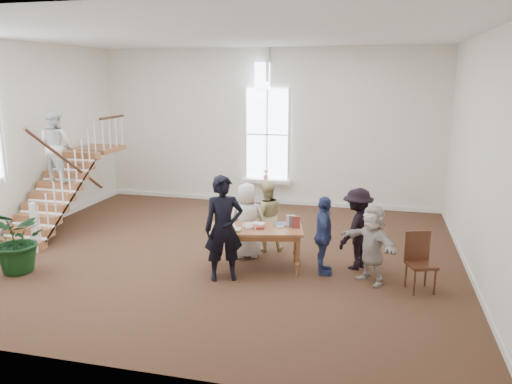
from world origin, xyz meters
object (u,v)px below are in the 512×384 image
(floor_plant, at_px, (18,240))
(library_table, at_px, (256,232))
(person_yellow, at_px, (266,216))
(elderly_woman, at_px, (247,220))
(woman_cluster_b, at_px, (357,229))
(police_officer, at_px, (224,229))
(side_chair, at_px, (419,258))
(woman_cluster_c, at_px, (372,244))
(woman_cluster_a, at_px, (324,236))

(floor_plant, bearing_deg, library_table, 16.50)
(library_table, xyz_separation_m, person_yellow, (-0.04, 1.10, 0.02))
(elderly_woman, distance_m, woman_cluster_b, 2.25)
(police_officer, height_order, side_chair, police_officer)
(library_table, xyz_separation_m, police_officer, (-0.44, -0.65, 0.24))
(elderly_woman, bearing_deg, side_chair, 146.47)
(library_table, bearing_deg, woman_cluster_c, -16.84)
(police_officer, height_order, woman_cluster_a, police_officer)
(woman_cluster_a, bearing_deg, library_table, 84.32)
(floor_plant, bearing_deg, elderly_woman, 25.21)
(woman_cluster_a, xyz_separation_m, floor_plant, (-5.65, -1.34, -0.10))
(woman_cluster_a, relative_size, woman_cluster_b, 0.94)
(person_yellow, height_order, side_chair, person_yellow)
(side_chair, bearing_deg, woman_cluster_b, 125.75)
(library_table, relative_size, floor_plant, 1.48)
(police_officer, bearing_deg, library_table, 31.92)
(police_officer, height_order, person_yellow, police_officer)
(elderly_woman, relative_size, side_chair, 1.51)
(woman_cluster_c, bearing_deg, person_yellow, -163.75)
(person_yellow, bearing_deg, floor_plant, 6.70)
(woman_cluster_b, distance_m, woman_cluster_c, 0.72)
(elderly_woman, xyz_separation_m, woman_cluster_b, (2.24, -0.09, 0.02))
(person_yellow, bearing_deg, woman_cluster_c, 128.73)
(woman_cluster_c, height_order, side_chair, woman_cluster_c)
(woman_cluster_b, height_order, side_chair, woman_cluster_b)
(floor_plant, height_order, side_chair, floor_plant)
(side_chair, bearing_deg, woman_cluster_a, 149.68)
(elderly_woman, xyz_separation_m, side_chair, (3.37, -0.85, -0.20))
(police_officer, relative_size, woman_cluster_b, 1.22)
(woman_cluster_c, distance_m, side_chair, 0.84)
(person_yellow, xyz_separation_m, woman_cluster_b, (1.94, -0.59, 0.04))
(police_officer, relative_size, floor_plant, 1.50)
(woman_cluster_b, bearing_deg, person_yellow, -78.75)
(woman_cluster_a, height_order, woman_cluster_c, woman_cluster_a)
(elderly_woman, bearing_deg, police_officer, 66.10)
(woman_cluster_b, relative_size, side_chair, 1.54)
(police_officer, distance_m, side_chair, 3.51)
(police_officer, height_order, woman_cluster_b, police_officer)
(woman_cluster_b, bearing_deg, police_officer, -35.53)
(person_yellow, relative_size, woman_cluster_b, 0.95)
(person_yellow, bearing_deg, elderly_woman, 36.74)
(person_yellow, xyz_separation_m, side_chair, (3.07, -1.35, -0.18))
(police_officer, xyz_separation_m, woman_cluster_a, (1.74, 0.71, -0.22))
(woman_cluster_b, bearing_deg, side_chair, 84.11)
(woman_cluster_b, xyz_separation_m, side_chair, (1.12, -0.76, -0.22))
(person_yellow, relative_size, woman_cluster_a, 1.00)
(person_yellow, bearing_deg, police_officer, 54.83)
(woman_cluster_a, height_order, side_chair, woman_cluster_a)
(police_officer, relative_size, woman_cluster_a, 1.29)
(woman_cluster_a, relative_size, woman_cluster_c, 1.04)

